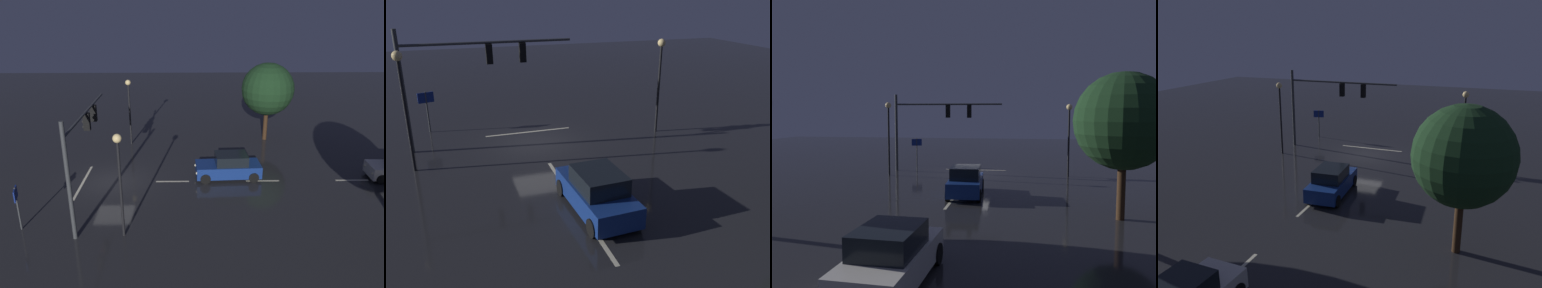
% 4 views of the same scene
% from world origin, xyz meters
% --- Properties ---
extents(ground_plane, '(80.00, 80.00, 0.00)m').
position_xyz_m(ground_plane, '(0.00, 0.00, 0.00)').
color(ground_plane, '#232326').
extents(traffic_signal_assembly, '(8.68, 0.47, 6.20)m').
position_xyz_m(traffic_signal_assembly, '(3.48, -0.73, 4.27)').
color(traffic_signal_assembly, '#383A3D').
rests_on(traffic_signal_assembly, ground_plane).
extents(lane_dash_far, '(0.16, 2.20, 0.01)m').
position_xyz_m(lane_dash_far, '(0.00, 4.00, 0.00)').
color(lane_dash_far, beige).
rests_on(lane_dash_far, ground_plane).
extents(lane_dash_mid, '(0.16, 2.20, 0.01)m').
position_xyz_m(lane_dash_mid, '(0.00, 10.00, 0.00)').
color(lane_dash_mid, beige).
rests_on(lane_dash_mid, ground_plane).
extents(lane_dash_near, '(0.16, 2.20, 0.01)m').
position_xyz_m(lane_dash_near, '(0.00, 16.00, 0.00)').
color(lane_dash_near, beige).
rests_on(lane_dash_near, ground_plane).
extents(stop_bar, '(5.00, 0.16, 0.01)m').
position_xyz_m(stop_bar, '(0.00, -1.92, 0.00)').
color(stop_bar, beige).
rests_on(stop_bar, ground_plane).
extents(car_approaching, '(2.09, 4.44, 1.70)m').
position_xyz_m(car_approaching, '(-0.58, 7.77, 0.80)').
color(car_approaching, navy).
rests_on(car_approaching, ground_plane).
extents(street_lamp_left_kerb, '(0.44, 0.44, 5.37)m').
position_xyz_m(street_lamp_left_kerb, '(-7.20, 0.34, 3.73)').
color(street_lamp_left_kerb, black).
rests_on(street_lamp_left_kerb, ground_plane).
extents(street_lamp_right_kerb, '(0.44, 0.44, 5.52)m').
position_xyz_m(street_lamp_right_kerb, '(6.15, 1.71, 3.82)').
color(street_lamp_right_kerb, black).
rests_on(street_lamp_right_kerb, ground_plane).
extents(route_sign, '(0.88, 0.29, 2.44)m').
position_xyz_m(route_sign, '(5.51, -3.77, 1.76)').
color(route_sign, '#383A3D').
rests_on(route_sign, ground_plane).
extents(tree_left_near, '(4.31, 4.31, 6.55)m').
position_xyz_m(tree_left_near, '(-8.09, 11.66, 4.38)').
color(tree_left_near, '#382314').
rests_on(tree_left_near, ground_plane).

